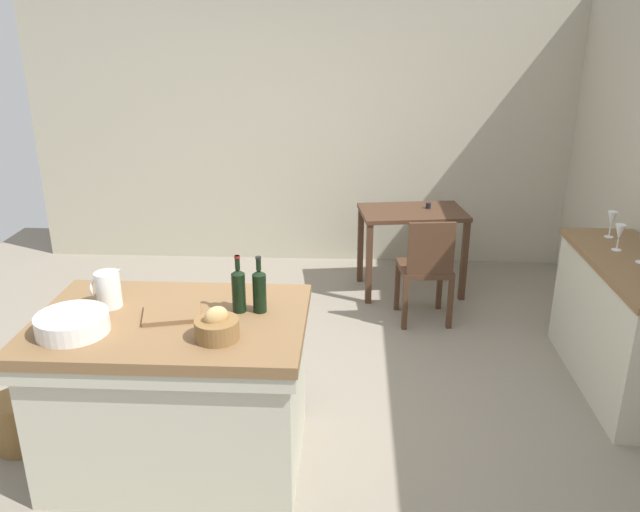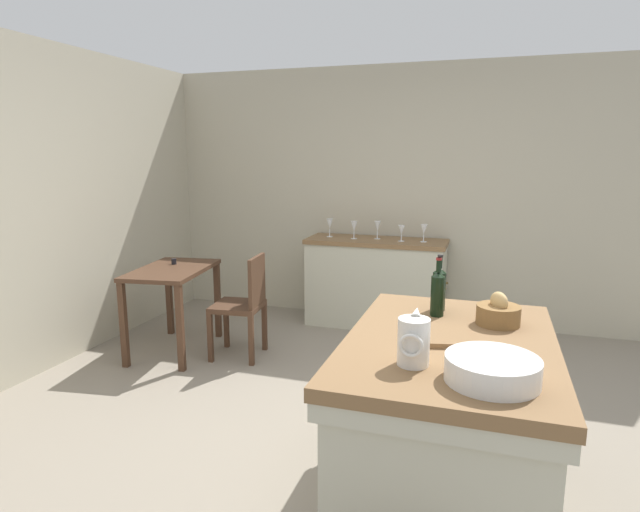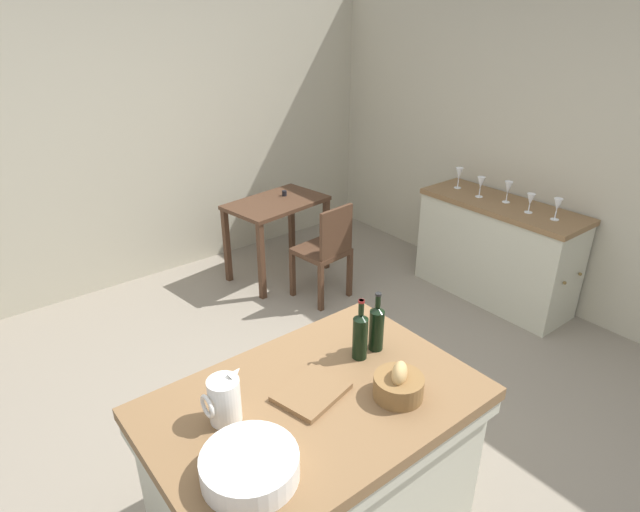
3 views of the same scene
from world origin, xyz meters
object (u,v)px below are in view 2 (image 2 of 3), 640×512
(island_table, at_px, (446,420))
(writing_desk, at_px, (173,282))
(wash_bowl, at_px, (492,370))
(wine_glass_left, at_px, (402,230))
(wine_glass_middle, at_px, (377,227))
(wine_bottle_amber, at_px, (438,293))
(side_cabinet, at_px, (376,282))
(wooden_chair, at_px, (244,303))
(bread_basket, at_px, (498,313))
(wine_glass_right, at_px, (354,227))
(wine_glass_far_right, at_px, (330,224))
(wine_glass_far_left, at_px, (424,230))
(pitcher, at_px, (414,341))
(cutting_board, at_px, (444,336))
(wine_bottle_dark, at_px, (439,288))

(island_table, bearing_deg, writing_desk, 59.31)
(wash_bowl, xyz_separation_m, wine_glass_left, (3.12, 0.85, 0.06))
(island_table, bearing_deg, wine_glass_middle, 18.58)
(wash_bowl, distance_m, wine_bottle_amber, 0.83)
(side_cabinet, height_order, wash_bowl, wash_bowl)
(wooden_chair, xyz_separation_m, bread_basket, (-1.24, -2.02, 0.47))
(island_table, height_order, side_cabinet, side_cabinet)
(wash_bowl, xyz_separation_m, wine_glass_middle, (3.18, 1.11, 0.08))
(wine_glass_right, bearing_deg, wine_glass_far_right, 79.73)
(wine_glass_far_left, height_order, wine_glass_far_right, wine_glass_far_right)
(island_table, xyz_separation_m, wine_glass_right, (2.69, 1.15, 0.53))
(island_table, relative_size, wine_glass_right, 7.87)
(pitcher, bearing_deg, wine_glass_far_right, 22.72)
(side_cabinet, distance_m, wooden_chair, 1.49)
(wine_glass_far_left, bearing_deg, wine_glass_right, 91.62)
(cutting_board, relative_size, wine_glass_far_right, 1.56)
(cutting_board, bearing_deg, writing_desk, 59.09)
(writing_desk, xyz_separation_m, wine_glass_right, (1.23, -1.31, 0.38))
(pitcher, xyz_separation_m, wine_bottle_dark, (0.81, -0.02, 0.02))
(wash_bowl, relative_size, wine_glass_middle, 1.95)
(wine_glass_left, bearing_deg, island_table, -165.96)
(wine_bottle_amber, bearing_deg, wine_bottle_dark, 1.63)
(bread_basket, height_order, wine_glass_right, wine_glass_right)
(wine_bottle_dark, height_order, wine_glass_far_left, wine_bottle_dark)
(wooden_chair, relative_size, wine_bottle_amber, 2.84)
(wooden_chair, distance_m, wine_bottle_dark, 2.09)
(bread_basket, distance_m, wine_glass_middle, 2.71)
(island_table, height_order, wooden_chair, wooden_chair)
(island_table, bearing_deg, side_cabinet, 18.81)
(wash_bowl, bearing_deg, wine_bottle_amber, 19.91)
(cutting_board, bearing_deg, wine_bottle_amber, 11.52)
(wooden_chair, xyz_separation_m, wash_bowl, (-1.96, -1.99, 0.45))
(island_table, bearing_deg, wooden_chair, 49.88)
(cutting_board, relative_size, wine_glass_left, 1.85)
(side_cabinet, distance_m, wine_bottle_dark, 2.48)
(wine_glass_far_left, xyz_separation_m, wine_glass_right, (-0.02, 0.69, 0.00))
(bread_basket, relative_size, wine_glass_far_right, 1.15)
(wine_glass_far_left, bearing_deg, cutting_board, -170.91)
(side_cabinet, xyz_separation_m, wine_glass_far_right, (0.02, 0.49, 0.57))
(wine_bottle_dark, height_order, wine_glass_right, wine_bottle_dark)
(cutting_board, distance_m, wine_glass_far_left, 2.74)
(wine_glass_far_left, distance_m, wine_glass_right, 0.69)
(wine_glass_far_left, bearing_deg, wine_glass_middle, 84.41)
(bread_basket, distance_m, wine_glass_far_right, 2.94)
(bread_basket, relative_size, cutting_board, 0.74)
(bread_basket, relative_size, wine_bottle_dark, 0.70)
(wine_glass_right, bearing_deg, wine_glass_far_left, -88.38)
(wine_bottle_dark, xyz_separation_m, wine_glass_far_left, (2.25, 0.36, -0.01))
(wash_bowl, height_order, wine_bottle_dark, wine_bottle_dark)
(bread_basket, bearing_deg, wine_bottle_amber, 79.71)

